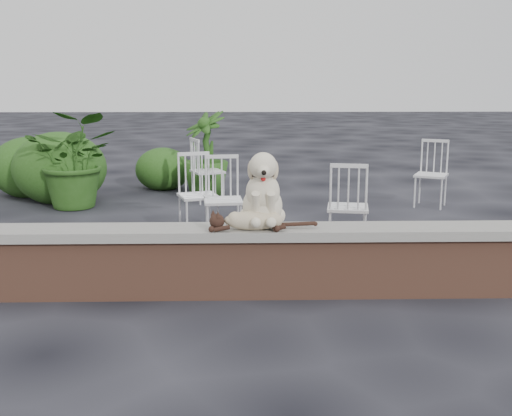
{
  "coord_description": "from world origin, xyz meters",
  "views": [
    {
      "loc": [
        -0.68,
        -4.89,
        1.77
      ],
      "look_at": [
        -0.55,
        0.2,
        0.7
      ],
      "focal_mm": 42.99,
      "sensor_mm": 36.0,
      "label": 1
    }
  ],
  "objects_px": {
    "dog": "(262,188)",
    "chair_b": "(223,199)",
    "potted_plant_a": "(76,159)",
    "chair_d": "(431,174)",
    "chair_a": "(198,194)",
    "potted_plant_b": "(205,153)",
    "cat": "(253,219)",
    "chair_c": "(348,206)",
    "chair_e": "(208,170)"
  },
  "relations": [
    {
      "from": "cat",
      "to": "chair_d",
      "type": "distance_m",
      "value": 4.5
    },
    {
      "from": "potted_plant_a",
      "to": "chair_d",
      "type": "bearing_deg",
      "value": -0.75
    },
    {
      "from": "chair_d",
      "to": "potted_plant_a",
      "type": "height_order",
      "value": "potted_plant_a"
    },
    {
      "from": "cat",
      "to": "potted_plant_a",
      "type": "bearing_deg",
      "value": 122.57
    },
    {
      "from": "chair_c",
      "to": "chair_e",
      "type": "bearing_deg",
      "value": -48.5
    },
    {
      "from": "chair_e",
      "to": "chair_d",
      "type": "bearing_deg",
      "value": -119.96
    },
    {
      "from": "potted_plant_a",
      "to": "potted_plant_b",
      "type": "relative_size",
      "value": 1.04
    },
    {
      "from": "cat",
      "to": "chair_c",
      "type": "bearing_deg",
      "value": 55.1
    },
    {
      "from": "chair_e",
      "to": "chair_a",
      "type": "relative_size",
      "value": 1.0
    },
    {
      "from": "potted_plant_a",
      "to": "potted_plant_b",
      "type": "xyz_separation_m",
      "value": [
        1.74,
        0.93,
        -0.03
      ]
    },
    {
      "from": "chair_d",
      "to": "chair_e",
      "type": "height_order",
      "value": "same"
    },
    {
      "from": "chair_a",
      "to": "potted_plant_a",
      "type": "relative_size",
      "value": 0.69
    },
    {
      "from": "dog",
      "to": "chair_d",
      "type": "bearing_deg",
      "value": 54.56
    },
    {
      "from": "chair_c",
      "to": "potted_plant_b",
      "type": "relative_size",
      "value": 0.72
    },
    {
      "from": "chair_a",
      "to": "potted_plant_a",
      "type": "xyz_separation_m",
      "value": [
        -1.8,
        1.57,
        0.21
      ]
    },
    {
      "from": "chair_b",
      "to": "potted_plant_a",
      "type": "height_order",
      "value": "potted_plant_a"
    },
    {
      "from": "potted_plant_b",
      "to": "dog",
      "type": "bearing_deg",
      "value": -80.79
    },
    {
      "from": "chair_e",
      "to": "potted_plant_b",
      "type": "bearing_deg",
      "value": -15.76
    },
    {
      "from": "cat",
      "to": "chair_d",
      "type": "xyz_separation_m",
      "value": [
        2.58,
        3.68,
        -0.2
      ]
    },
    {
      "from": "dog",
      "to": "chair_e",
      "type": "distance_m",
      "value": 4.04
    },
    {
      "from": "chair_b",
      "to": "potted_plant_b",
      "type": "bearing_deg",
      "value": 92.16
    },
    {
      "from": "chair_e",
      "to": "potted_plant_a",
      "type": "bearing_deg",
      "value": 79.18
    },
    {
      "from": "chair_a",
      "to": "potted_plant_b",
      "type": "bearing_deg",
      "value": 73.08
    },
    {
      "from": "cat",
      "to": "chair_c",
      "type": "height_order",
      "value": "chair_c"
    },
    {
      "from": "chair_b",
      "to": "chair_a",
      "type": "bearing_deg",
      "value": 130.97
    },
    {
      "from": "dog",
      "to": "chair_a",
      "type": "xyz_separation_m",
      "value": [
        -0.67,
        2.02,
        -0.43
      ]
    },
    {
      "from": "dog",
      "to": "cat",
      "type": "distance_m",
      "value": 0.29
    },
    {
      "from": "chair_a",
      "to": "chair_b",
      "type": "bearing_deg",
      "value": -62.2
    },
    {
      "from": "chair_e",
      "to": "chair_b",
      "type": "distance_m",
      "value": 2.24
    },
    {
      "from": "dog",
      "to": "chair_c",
      "type": "height_order",
      "value": "dog"
    },
    {
      "from": "chair_c",
      "to": "cat",
      "type": "bearing_deg",
      "value": 65.14
    },
    {
      "from": "chair_c",
      "to": "dog",
      "type": "bearing_deg",
      "value": 64.43
    },
    {
      "from": "chair_d",
      "to": "chair_a",
      "type": "relative_size",
      "value": 1.0
    },
    {
      "from": "chair_d",
      "to": "chair_a",
      "type": "height_order",
      "value": "same"
    },
    {
      "from": "chair_c",
      "to": "potted_plant_a",
      "type": "xyz_separation_m",
      "value": [
        -3.42,
        2.27,
        0.21
      ]
    },
    {
      "from": "chair_d",
      "to": "chair_a",
      "type": "xyz_separation_m",
      "value": [
        -3.18,
        -1.5,
        0.0
      ]
    },
    {
      "from": "chair_c",
      "to": "chair_b",
      "type": "bearing_deg",
      "value": -7.45
    },
    {
      "from": "dog",
      "to": "chair_b",
      "type": "xyz_separation_m",
      "value": [
        -0.38,
        1.74,
        -0.43
      ]
    },
    {
      "from": "chair_e",
      "to": "cat",
      "type": "bearing_deg",
      "value": 165.93
    },
    {
      "from": "potted_plant_a",
      "to": "potted_plant_b",
      "type": "distance_m",
      "value": 1.98
    },
    {
      "from": "dog",
      "to": "chair_d",
      "type": "distance_m",
      "value": 4.35
    },
    {
      "from": "chair_e",
      "to": "chair_c",
      "type": "height_order",
      "value": "same"
    },
    {
      "from": "chair_d",
      "to": "potted_plant_a",
      "type": "relative_size",
      "value": 0.69
    },
    {
      "from": "chair_b",
      "to": "potted_plant_a",
      "type": "distance_m",
      "value": 2.81
    },
    {
      "from": "chair_d",
      "to": "chair_c",
      "type": "bearing_deg",
      "value": -98.57
    },
    {
      "from": "chair_c",
      "to": "chair_a",
      "type": "distance_m",
      "value": 1.77
    },
    {
      "from": "cat",
      "to": "chair_c",
      "type": "relative_size",
      "value": 1.11
    },
    {
      "from": "chair_a",
      "to": "potted_plant_b",
      "type": "distance_m",
      "value": 2.51
    },
    {
      "from": "chair_a",
      "to": "cat",
      "type": "bearing_deg",
      "value": -92.98
    },
    {
      "from": "cat",
      "to": "potted_plant_b",
      "type": "xyz_separation_m",
      "value": [
        -0.65,
        4.67,
        -0.02
      ]
    }
  ]
}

